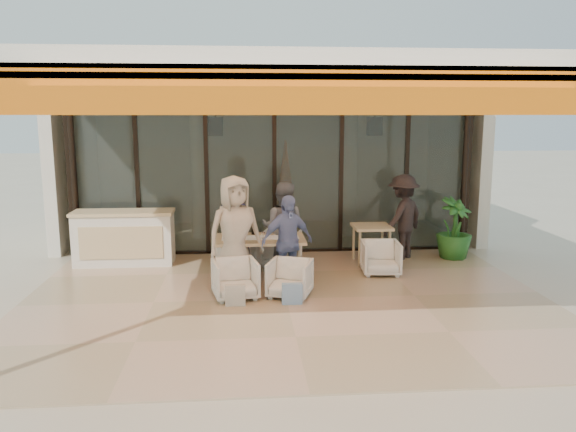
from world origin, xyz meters
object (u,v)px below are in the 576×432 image
object	(u,v)px
diner_navy	(236,227)
standing_woman	(403,217)
chair_far_right	(281,246)
diner_periwinkle	(287,242)
side_table	(372,231)
chair_near_left	(235,277)
host_counter	(124,238)
diner_grey	(283,228)
potted_palm	(454,229)
chair_far_left	(236,249)
chair_near_right	(290,277)
side_chair	(381,256)
dining_table	(260,241)
diner_cream	(235,233)

from	to	relation	value
diner_navy	standing_woman	bearing A→B (deg)	177.93
chair_far_right	diner_navy	world-z (taller)	diner_navy
diner_periwinkle	diner_navy	bearing A→B (deg)	111.52
side_table	chair_near_left	bearing A→B (deg)	-144.02
diner_periwinkle	side_table	size ratio (longest dim) A/B	2.06
host_counter	chair_near_left	bearing A→B (deg)	-45.60
chair_far_right	diner_navy	bearing A→B (deg)	45.65
diner_grey	potted_palm	distance (m)	3.48
chair_far_left	chair_near_right	world-z (taller)	chair_far_left
side_chair	chair_near_right	bearing A→B (deg)	-142.34
chair_far_right	standing_woman	world-z (taller)	standing_woman
chair_near_right	diner_navy	bearing A→B (deg)	139.89
chair_far_left	diner_periwinkle	xyz separation A→B (m)	(0.84, -1.40, 0.44)
chair_near_left	side_table	xyz separation A→B (m)	(2.55, 1.85, 0.30)
dining_table	chair_near_right	bearing A→B (deg)	-65.87
diner_grey	diner_cream	size ratio (longest dim) A/B	0.88
diner_grey	standing_woman	distance (m)	2.51
diner_cream	chair_near_right	bearing A→B (deg)	-52.47
diner_navy	side_table	distance (m)	2.60
dining_table	potted_palm	size ratio (longest dim) A/B	1.23
side_table	side_chair	distance (m)	0.81
diner_grey	side_table	bearing A→B (deg)	-147.60
diner_grey	standing_woman	world-z (taller)	standing_woman
chair_near_right	side_chair	world-z (taller)	side_chair
chair_near_left	diner_navy	xyz separation A→B (m)	(0.00, 1.40, 0.52)
dining_table	diner_grey	distance (m)	0.63
standing_woman	chair_far_left	bearing A→B (deg)	-35.90
side_table	potted_palm	bearing A→B (deg)	7.30
dining_table	potted_palm	bearing A→B (deg)	16.19
dining_table	chair_near_left	bearing A→B (deg)	-113.29
chair_near_left	diner_navy	bearing A→B (deg)	79.01
chair_near_left	diner_navy	distance (m)	1.49
chair_near_right	side_chair	size ratio (longest dim) A/B	0.97
chair_far_left	diner_cream	world-z (taller)	diner_cream
host_counter	chair_near_right	distance (m)	3.63
diner_navy	diner_cream	bearing A→B (deg)	74.76
side_chair	chair_far_right	bearing A→B (deg)	159.88
chair_near_left	side_table	size ratio (longest dim) A/B	0.91
diner_cream	host_counter	bearing A→B (deg)	120.27
chair_far_left	chair_near_left	xyz separation A→B (m)	(0.00, -1.90, 0.01)
chair_far_right	chair_near_right	distance (m)	1.90
diner_navy	potted_palm	xyz separation A→B (m)	(4.24, 0.67, -0.25)
diner_navy	potted_palm	bearing A→B (deg)	173.72
side_table	diner_grey	bearing A→B (deg)	-165.19
chair_far_left	chair_far_right	bearing A→B (deg)	159.98
host_counter	side_chair	xyz separation A→B (m)	(4.64, -1.03, -0.20)
diner_grey	diner_cream	xyz separation A→B (m)	(-0.84, -0.90, 0.11)
chair_far_right	diner_navy	size ratio (longest dim) A/B	0.42
chair_near_left	diner_periwinkle	bearing A→B (deg)	19.77
diner_grey	diner_cream	bearing A→B (deg)	64.57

